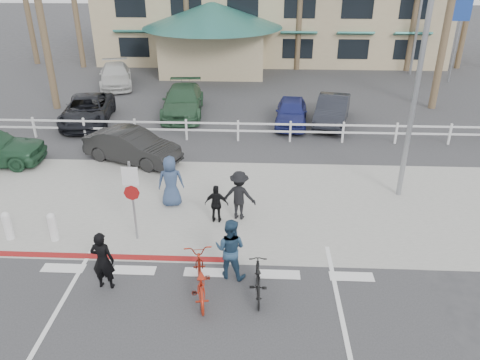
{
  "coord_description": "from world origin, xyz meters",
  "views": [
    {
      "loc": [
        1.44,
        -9.77,
        8.05
      ],
      "look_at": [
        0.82,
        3.39,
        1.5
      ],
      "focal_mm": 35.0,
      "sensor_mm": 36.0,
      "label": 1
    }
  ],
  "objects_px": {
    "sign_post": "(133,197)",
    "bike_black": "(258,280)",
    "car_white_sedan": "(132,146)",
    "bike_red": "(200,277)"
  },
  "relations": [
    {
      "from": "bike_black",
      "to": "car_white_sedan",
      "type": "distance_m",
      "value": 9.83
    },
    {
      "from": "sign_post",
      "to": "car_white_sedan",
      "type": "bearing_deg",
      "value": 105.28
    },
    {
      "from": "bike_black",
      "to": "car_white_sedan",
      "type": "height_order",
      "value": "car_white_sedan"
    },
    {
      "from": "bike_black",
      "to": "car_white_sedan",
      "type": "xyz_separation_m",
      "value": [
        -5.33,
        8.26,
        0.19
      ]
    },
    {
      "from": "bike_red",
      "to": "bike_black",
      "type": "height_order",
      "value": "bike_red"
    },
    {
      "from": "sign_post",
      "to": "bike_black",
      "type": "distance_m",
      "value": 4.59
    },
    {
      "from": "sign_post",
      "to": "bike_red",
      "type": "bearing_deg",
      "value": -47.74
    },
    {
      "from": "sign_post",
      "to": "bike_black",
      "type": "relative_size",
      "value": 1.79
    },
    {
      "from": "bike_red",
      "to": "bike_black",
      "type": "distance_m",
      "value": 1.49
    },
    {
      "from": "bike_red",
      "to": "bike_black",
      "type": "xyz_separation_m",
      "value": [
        1.48,
        0.03,
        -0.06
      ]
    }
  ]
}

